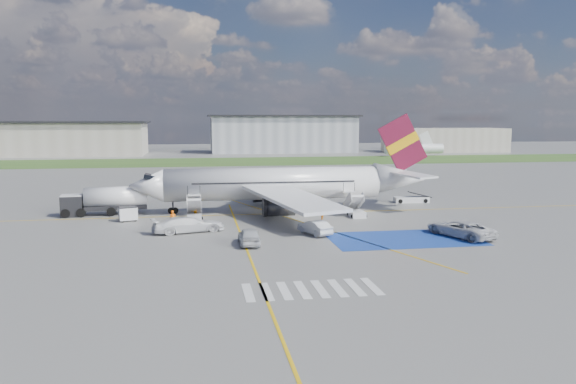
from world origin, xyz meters
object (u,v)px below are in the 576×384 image
car_silver_b (315,227)px  van_white_a (460,226)px  fuel_tanker (105,203)px  belt_loader (412,200)px  airliner (285,183)px  van_white_b (188,222)px  gpu_cart (128,215)px  car_silver_a (249,236)px

car_silver_b → van_white_a: bearing=145.3°
fuel_tanker → belt_loader: bearing=-1.2°
airliner → car_silver_b: bearing=-87.4°
van_white_b → gpu_cart: bearing=28.2°
fuel_tanker → van_white_b: fuel_tanker is taller
fuel_tanker → gpu_cart: fuel_tanker is taller
airliner → car_silver_a: (-6.10, -17.93, -2.62)m
car_silver_a → van_white_a: (20.32, 0.11, 0.28)m
belt_loader → gpu_cart: bearing=-163.9°
gpu_cart → van_white_a: 35.21m
car_silver_b → fuel_tanker: bearing=-55.5°
gpu_cart → belt_loader: gpu_cart is taller
fuel_tanker → van_white_a: (35.58, -18.45, -0.32)m
gpu_cart → car_silver_b: (18.90, -10.32, -0.02)m
fuel_tanker → van_white_a: bearing=-33.6°
belt_loader → car_silver_a: (-24.13, -21.99, 0.40)m
car_silver_a → van_white_a: bearing=-179.2°
fuel_tanker → car_silver_b: bearing=-40.7°
car_silver_a → car_silver_b: (6.76, 3.42, -0.07)m
belt_loader → van_white_b: (-29.60, -15.49, 0.68)m
fuel_tanker → car_silver_a: (15.26, -18.56, -0.61)m
van_white_a → belt_loader: bearing=-119.0°
fuel_tanker → belt_loader: (39.39, 3.43, -1.01)m
belt_loader → van_white_a: bearing=-96.6°
car_silver_b → belt_loader: bearing=-154.1°
airliner → van_white_b: 16.43m
gpu_cart → car_silver_b: size_ratio=0.51×
van_white_a → gpu_cart: bearing=-41.9°
belt_loader → van_white_a: 22.22m
airliner → belt_loader: 18.73m
fuel_tanker → gpu_cart: (3.12, -4.82, -0.65)m
car_silver_a → car_silver_b: 7.58m
car_silver_a → van_white_a: van_white_a is taller
van_white_a → van_white_b: 26.56m
car_silver_b → van_white_a: 13.96m
van_white_b → van_white_a: bearing=-118.4°
gpu_cart → van_white_a: van_white_a is taller
gpu_cart → car_silver_b: bearing=-45.8°
airliner → fuel_tanker: size_ratio=3.73×
car_silver_a → van_white_a: 20.32m
fuel_tanker → car_silver_a: bearing=-56.7°
gpu_cart → belt_loader: size_ratio=0.44×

